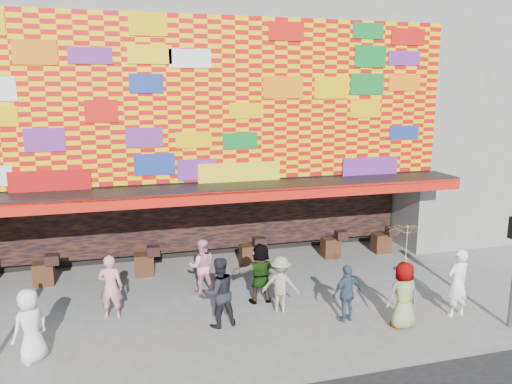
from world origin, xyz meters
TOP-DOWN VIEW (x-y plane):
  - ground at (0.00, 0.00)m, footprint 90.00×90.00m
  - shop_building at (0.00, 8.18)m, footprint 15.20×9.40m
  - neighbor_right at (13.00, 8.00)m, footprint 11.00×8.00m
  - ped_a at (-5.16, -0.01)m, footprint 0.96×0.94m
  - ped_b at (-3.49, 1.71)m, footprint 0.70×0.53m
  - ped_c at (-0.86, 0.52)m, footprint 0.99×0.83m
  - ped_d at (0.89, 0.89)m, footprint 1.15×0.94m
  - ped_e at (2.37, -0.08)m, footprint 0.95×0.58m
  - ped_f at (0.54, 1.62)m, footprint 1.60×0.56m
  - ped_g at (3.56, -0.79)m, footprint 0.86×0.58m
  - ped_h at (5.29, -0.59)m, footprint 0.73×0.54m
  - ped_i at (-0.93, 2.73)m, footprint 0.85×0.70m
  - parasol at (3.56, -0.79)m, footprint 1.40×1.41m

SIDE VIEW (x-z plane):
  - ground at x=0.00m, z-range 0.00..0.00m
  - ped_e at x=2.37m, z-range 0.00..1.52m
  - ped_d at x=0.89m, z-range 0.00..1.54m
  - ped_i at x=-0.93m, z-range 0.00..1.63m
  - ped_a at x=-5.16m, z-range 0.00..1.67m
  - ped_g at x=3.56m, z-range 0.00..1.71m
  - ped_f at x=0.54m, z-range 0.00..1.71m
  - ped_b at x=-3.49m, z-range 0.00..1.72m
  - ped_c at x=-0.86m, z-range 0.00..1.81m
  - ped_h at x=5.29m, z-range 0.00..1.83m
  - parasol at x=3.56m, z-range 1.22..3.16m
  - shop_building at x=0.00m, z-range 0.23..10.23m
  - neighbor_right at x=13.00m, z-range 0.00..12.00m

